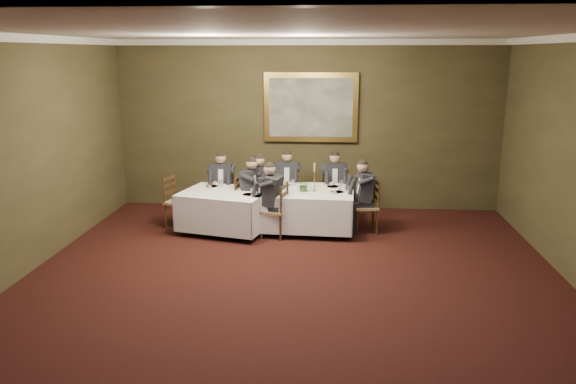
# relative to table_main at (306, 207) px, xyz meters

# --- Properties ---
(ground) EXTENTS (10.00, 10.00, 0.00)m
(ground) POSITION_rel_table_main_xyz_m (-0.07, -3.37, -0.45)
(ground) COLOR black
(ground) RESTS_ON ground
(ceiling) EXTENTS (8.00, 10.00, 0.10)m
(ceiling) POSITION_rel_table_main_xyz_m (-0.07, -3.37, 3.05)
(ceiling) COLOR silver
(ceiling) RESTS_ON back_wall
(back_wall) EXTENTS (8.00, 0.10, 3.50)m
(back_wall) POSITION_rel_table_main_xyz_m (-0.07, 1.63, 1.30)
(back_wall) COLOR #38331C
(back_wall) RESTS_ON ground
(crown_molding) EXTENTS (8.00, 10.00, 0.12)m
(crown_molding) POSITION_rel_table_main_xyz_m (-0.07, -3.37, 2.99)
(crown_molding) COLOR white
(crown_molding) RESTS_ON back_wall
(table_main) EXTENTS (1.80, 1.40, 0.67)m
(table_main) POSITION_rel_table_main_xyz_m (0.00, 0.00, 0.00)
(table_main) COLOR black
(table_main) RESTS_ON ground
(table_second) EXTENTS (1.78, 1.51, 0.67)m
(table_second) POSITION_rel_table_main_xyz_m (-1.49, -0.23, -0.00)
(table_second) COLOR black
(table_second) RESTS_ON ground
(chair_main_backleft) EXTENTS (0.45, 0.43, 1.00)m
(chair_main_backleft) POSITION_rel_table_main_xyz_m (-0.44, 0.92, -0.17)
(chair_main_backleft) COLOR olive
(chair_main_backleft) RESTS_ON ground
(diner_main_backleft) EXTENTS (0.43, 0.49, 1.35)m
(diner_main_backleft) POSITION_rel_table_main_xyz_m (-0.44, 0.91, 0.06)
(diner_main_backleft) COLOR black
(diner_main_backleft) RESTS_ON chair_main_backleft
(chair_main_backright) EXTENTS (0.49, 0.47, 1.00)m
(chair_main_backright) POSITION_rel_table_main_xyz_m (0.50, 0.88, -0.17)
(chair_main_backright) COLOR olive
(chair_main_backright) RESTS_ON ground
(diner_main_backright) EXTENTS (0.46, 0.53, 1.35)m
(diner_main_backright) POSITION_rel_table_main_xyz_m (0.50, 0.87, 0.06)
(diner_main_backright) COLOR black
(diner_main_backright) RESTS_ON chair_main_backright
(chair_main_endleft) EXTENTS (0.48, 0.49, 1.00)m
(chair_main_endleft) POSITION_rel_table_main_xyz_m (-1.11, 0.04, -0.17)
(chair_main_endleft) COLOR olive
(chair_main_endleft) RESTS_ON ground
(diner_main_endleft) EXTENTS (0.53, 0.46, 1.35)m
(diner_main_endleft) POSITION_rel_table_main_xyz_m (-1.10, 0.04, 0.06)
(diner_main_endleft) COLOR black
(diner_main_endleft) RESTS_ON chair_main_endleft
(chair_main_endright) EXTENTS (0.48, 0.49, 1.00)m
(chair_main_endright) POSITION_rel_table_main_xyz_m (1.11, -0.04, -0.17)
(chair_main_endright) COLOR olive
(chair_main_endright) RESTS_ON ground
(diner_main_endright) EXTENTS (0.53, 0.46, 1.35)m
(diner_main_endright) POSITION_rel_table_main_xyz_m (1.10, -0.04, 0.06)
(diner_main_endright) COLOR black
(diner_main_endright) RESTS_ON chair_main_endright
(chair_sec_backleft) EXTENTS (0.45, 0.43, 1.00)m
(chair_sec_backleft) POSITION_rel_table_main_xyz_m (-1.71, 0.63, -0.17)
(chair_sec_backleft) COLOR olive
(chair_sec_backleft) RESTS_ON ground
(diner_sec_backleft) EXTENTS (0.43, 0.49, 1.35)m
(diner_sec_backleft) POSITION_rel_table_main_xyz_m (-1.71, 0.62, 0.06)
(diner_sec_backleft) COLOR black
(diner_sec_backleft) RESTS_ON chair_sec_backleft
(chair_sec_backright) EXTENTS (0.55, 0.53, 1.00)m
(chair_sec_backright) POSITION_rel_table_main_xyz_m (-0.90, 0.44, -0.17)
(chair_sec_backright) COLOR olive
(chair_sec_backright) RESTS_ON ground
(diner_sec_backright) EXTENTS (0.53, 0.58, 1.35)m
(diner_sec_backright) POSITION_rel_table_main_xyz_m (-0.90, 0.43, 0.06)
(diner_sec_backright) COLOR black
(diner_sec_backright) RESTS_ON chair_sec_backright
(chair_sec_endright) EXTENTS (0.51, 0.52, 1.00)m
(chair_sec_endright) POSITION_rel_table_main_xyz_m (-0.54, -0.46, -0.17)
(chair_sec_endright) COLOR olive
(chair_sec_endright) RESTS_ON ground
(diner_sec_endright) EXTENTS (0.56, 0.50, 1.35)m
(diner_sec_endright) POSITION_rel_table_main_xyz_m (-0.55, -0.46, 0.06)
(diner_sec_endright) COLOR black
(diner_sec_endright) RESTS_ON chair_sec_endright
(chair_sec_endleft) EXTENTS (0.52, 0.54, 1.00)m
(chair_sec_endleft) POSITION_rel_table_main_xyz_m (-2.44, -0.00, -0.17)
(chair_sec_endleft) COLOR olive
(chair_sec_endleft) RESTS_ON ground
(centerpiece) EXTENTS (0.27, 0.25, 0.26)m
(centerpiece) POSITION_rel_table_main_xyz_m (-0.04, -0.09, 0.45)
(centerpiece) COLOR #2D5926
(centerpiece) RESTS_ON table_main
(candlestick) EXTENTS (0.08, 0.08, 0.54)m
(candlestick) POSITION_rel_table_main_xyz_m (0.14, -0.06, 0.51)
(candlestick) COLOR #B98438
(candlestick) RESTS_ON table_main
(place_setting_table_main) EXTENTS (0.33, 0.31, 0.14)m
(place_setting_table_main) POSITION_rel_table_main_xyz_m (-0.40, 0.41, 0.35)
(place_setting_table_main) COLOR white
(place_setting_table_main) RESTS_ON table_main
(place_setting_table_second) EXTENTS (0.33, 0.31, 0.14)m
(place_setting_table_second) POSITION_rel_table_main_xyz_m (-1.76, 0.21, 0.35)
(place_setting_table_second) COLOR white
(place_setting_table_second) RESTS_ON table_second
(painting) EXTENTS (1.93, 0.09, 1.42)m
(painting) POSITION_rel_table_main_xyz_m (-0.00, 1.57, 1.68)
(painting) COLOR gold
(painting) RESTS_ON back_wall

